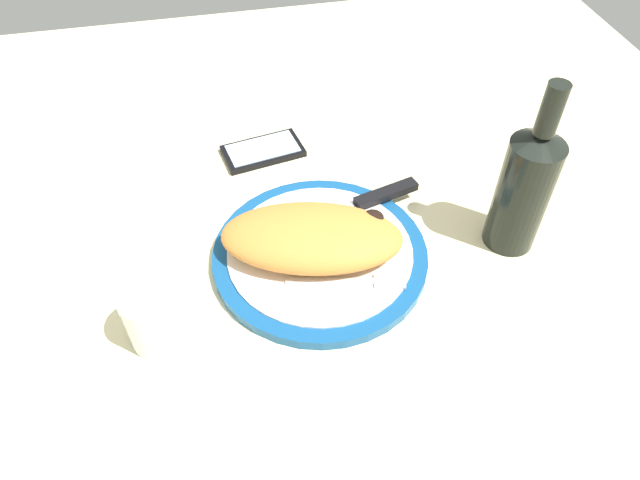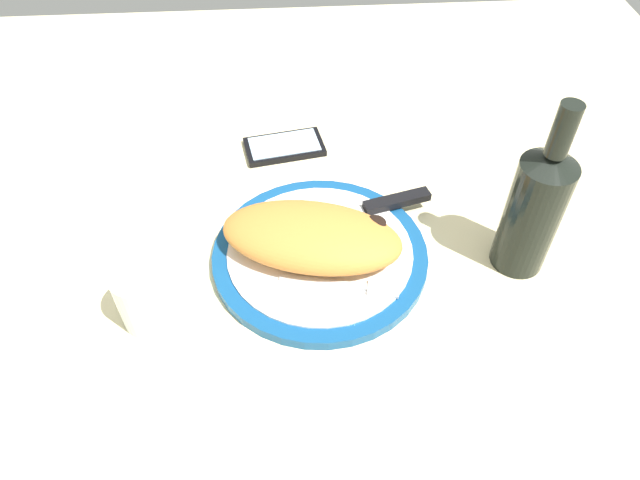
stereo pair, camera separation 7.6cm
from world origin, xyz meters
TOP-DOWN VIEW (x-y plane):
  - ground_plane at (0.00, 0.00)cm, footprint 150.00×150.00cm
  - plate at (0.00, 0.00)cm, footprint 29.06×29.06cm
  - calzone at (-1.06, -0.30)cm, footprint 26.16×17.83cm
  - fork at (3.51, -6.45)cm, footprint 15.22×4.82cm
  - knife at (8.73, 7.43)cm, footprint 23.04×7.79cm
  - smartphone at (-4.17, 24.33)cm, footprint 13.70×9.04cm
  - water_glass at (-21.74, -8.21)cm, footprint 6.60×6.60cm
  - wine_bottle at (26.58, -1.95)cm, footprint 6.99×6.99cm

SIDE VIEW (x-z plane):
  - ground_plane at x=0.00cm, z-range -3.00..0.00cm
  - smartphone at x=-4.17cm, z-range -0.02..1.14cm
  - plate at x=0.00cm, z-range -0.03..1.81cm
  - fork at x=3.51cm, z-range 1.84..2.24cm
  - knife at x=8.73cm, z-range 1.74..2.94cm
  - water_glass at x=-21.74cm, z-range -0.49..7.86cm
  - calzone at x=-1.06cm, z-range 1.85..7.36cm
  - wine_bottle at x=26.58cm, z-range -2.70..22.25cm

